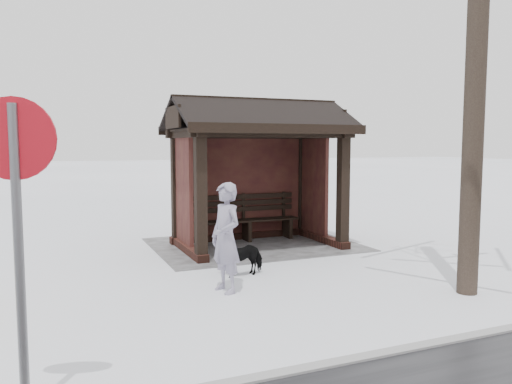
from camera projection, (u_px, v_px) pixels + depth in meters
ground at (258, 247)px, 10.48m from camera, size 120.00×120.00×0.00m
kerb at (455, 340)px, 5.43m from camera, size 120.00×0.15×0.06m
trampled_patch at (254, 244)px, 10.66m from camera, size 4.20×3.20×0.02m
bus_shelter at (255, 143)px, 10.42m from camera, size 3.60×2.40×3.09m
pedestrian at (226, 238)px, 7.19m from camera, size 0.52×0.66×1.60m
dog at (240, 256)px, 8.19m from camera, size 0.79×0.44×0.63m
road_sign at (16, 190)px, 3.82m from camera, size 0.62×0.23×2.50m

